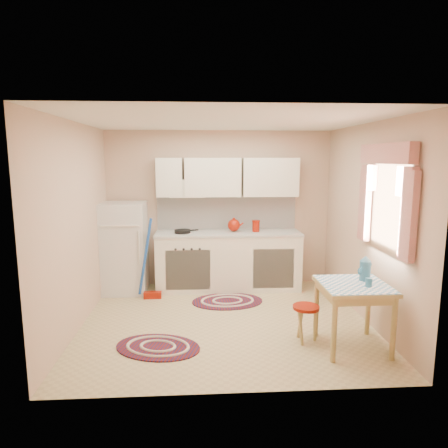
{
  "coord_description": "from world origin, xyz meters",
  "views": [
    {
      "loc": [
        -0.32,
        -4.84,
        2.07
      ],
      "look_at": [
        -0.0,
        0.25,
        1.22
      ],
      "focal_mm": 32.0,
      "sensor_mm": 36.0,
      "label": 1
    }
  ],
  "objects": [
    {
      "name": "mug",
      "position": [
        1.46,
        -0.9,
        0.77
      ],
      "size": [
        0.08,
        0.08,
        0.1
      ],
      "primitive_type": "cylinder",
      "rotation": [
        0.0,
        0.0,
        -0.11
      ],
      "color": "teal",
      "rests_on": "table"
    },
    {
      "name": "table",
      "position": [
        1.34,
        -0.8,
        0.36
      ],
      "size": [
        0.72,
        0.72,
        0.72
      ],
      "primitive_type": "cube",
      "color": "tan",
      "rests_on": "ground"
    },
    {
      "name": "red_kettle",
      "position": [
        0.22,
        1.3,
        1.03
      ],
      "size": [
        0.26,
        0.25,
        0.22
      ],
      "primitive_type": null,
      "rotation": [
        0.0,
        0.0,
        0.28
      ],
      "color": "#8E1405",
      "rests_on": "countertop"
    },
    {
      "name": "frying_pan",
      "position": [
        -0.59,
        1.25,
        0.94
      ],
      "size": [
        0.33,
        0.33,
        0.05
      ],
      "primitive_type": "cylinder",
      "rotation": [
        0.0,
        0.0,
        0.43
      ],
      "color": "black",
      "rests_on": "countertop"
    },
    {
      "name": "room_shell",
      "position": [
        0.16,
        0.24,
        1.6
      ],
      "size": [
        3.64,
        3.6,
        2.52
      ],
      "color": "tan",
      "rests_on": "ground"
    },
    {
      "name": "countertop",
      "position": [
        0.13,
        1.3,
        0.9
      ],
      "size": [
        2.27,
        0.62,
        0.04
      ],
      "primitive_type": "cube",
      "color": "#B1AFA8",
      "rests_on": "base_cabinets"
    },
    {
      "name": "rug_center",
      "position": [
        0.07,
        0.68,
        0.01
      ],
      "size": [
        1.07,
        0.75,
        0.02
      ],
      "primitive_type": null,
      "rotation": [
        0.0,
        0.0,
        0.06
      ],
      "color": "#65140B",
      "rests_on": "ground"
    },
    {
      "name": "red_canister",
      "position": [
        0.57,
        1.3,
        1.0
      ],
      "size": [
        0.12,
        0.12,
        0.16
      ],
      "primitive_type": "cylinder",
      "rotation": [
        0.0,
        0.0,
        0.11
      ],
      "color": "#8E1405",
      "rests_on": "countertop"
    },
    {
      "name": "coffee_pot",
      "position": [
        1.5,
        -0.68,
        0.87
      ],
      "size": [
        0.19,
        0.18,
        0.3
      ],
      "primitive_type": null,
      "rotation": [
        0.0,
        0.0,
        0.42
      ],
      "color": "teal",
      "rests_on": "table"
    },
    {
      "name": "stool",
      "position": [
        0.87,
        -0.63,
        0.21
      ],
      "size": [
        0.37,
        0.37,
        0.42
      ],
      "primitive_type": "cylinder",
      "rotation": [
        0.0,
        0.0,
        0.29
      ],
      "color": "#8E1405",
      "rests_on": "ground"
    },
    {
      "name": "rug_left",
      "position": [
        -0.79,
        -0.69,
        0.01
      ],
      "size": [
        1.09,
        0.87,
        0.02
      ],
      "primitive_type": null,
      "rotation": [
        0.0,
        0.0,
        -0.28
      ],
      "color": "#65140B",
      "rests_on": "ground"
    },
    {
      "name": "base_cabinets",
      "position": [
        0.13,
        1.3,
        0.44
      ],
      "size": [
        2.25,
        0.6,
        0.88
      ],
      "primitive_type": "cube",
      "color": "#ECE6CD",
      "rests_on": "ground"
    },
    {
      "name": "fridge",
      "position": [
        -1.47,
        1.25,
        0.7
      ],
      "size": [
        0.65,
        0.6,
        1.4
      ],
      "primitive_type": "cube",
      "color": "silver",
      "rests_on": "ground"
    },
    {
      "name": "broom",
      "position": [
        -1.03,
        0.9,
        0.6
      ],
      "size": [
        0.28,
        0.13,
        1.2
      ],
      "primitive_type": null,
      "rotation": [
        0.0,
        0.0,
        0.03
      ],
      "color": "#1C4DB0",
      "rests_on": "ground"
    }
  ]
}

